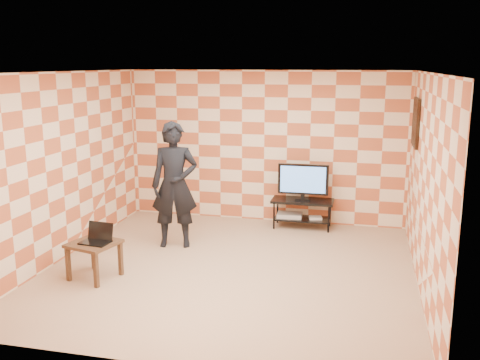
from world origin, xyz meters
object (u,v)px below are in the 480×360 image
at_px(tv, 303,180).
at_px(side_table, 94,249).
at_px(tv_stand, 302,207).
at_px(person, 175,185).

bearing_deg(tv, side_table, -130.29).
relative_size(tv, side_table, 1.25).
distance_m(tv_stand, tv, 0.48).
height_order(tv, person, person).
bearing_deg(tv_stand, tv, -91.15).
distance_m(tv_stand, side_table, 3.76).
bearing_deg(tv, tv_stand, 88.85).
bearing_deg(person, tv, 22.63).
xyz_separation_m(tv_stand, person, (-1.83, -1.38, 0.61)).
bearing_deg(person, side_table, -126.57).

